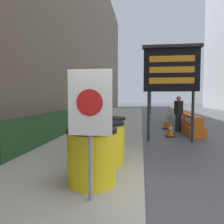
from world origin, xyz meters
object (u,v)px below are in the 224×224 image
at_px(jersey_barrier_orange_near, 193,126).
at_px(traffic_light_near_curb, 151,80).
at_px(barrel_drum_foreground, 92,156).
at_px(jersey_barrier_white, 173,114).
at_px(message_board, 171,70).
at_px(warning_sign, 90,111).
at_px(traffic_cone_mid, 170,129).
at_px(jersey_barrier_orange_far, 184,121).
at_px(jersey_barrier_cream, 177,117).
at_px(traffic_cone_near, 189,118).
at_px(barrel_drum_middle, 104,143).
at_px(pedestrian_worker, 178,111).
at_px(barrel_drum_back, 109,135).
at_px(traffic_cone_far, 166,122).

distance_m(jersey_barrier_orange_near, traffic_light_near_curb, 12.36).
height_order(barrel_drum_foreground, jersey_barrier_white, barrel_drum_foreground).
xyz_separation_m(message_board, jersey_barrier_orange_near, (1.18, 1.65, -2.21)).
bearing_deg(warning_sign, traffic_cone_mid, 72.80).
xyz_separation_m(jersey_barrier_orange_near, jersey_barrier_orange_far, (0.00, 2.12, -0.00)).
relative_size(warning_sign, jersey_barrier_cream, 1.05).
distance_m(jersey_barrier_cream, jersey_barrier_white, 2.07).
xyz_separation_m(barrel_drum_foreground, warning_sign, (0.12, -0.60, 0.80)).
xyz_separation_m(barrel_drum_foreground, jersey_barrier_orange_near, (3.05, 6.17, -0.25)).
height_order(barrel_drum_foreground, traffic_cone_near, barrel_drum_foreground).
height_order(barrel_drum_middle, message_board, message_board).
xyz_separation_m(barrel_drum_middle, traffic_cone_mid, (1.97, 4.46, -0.31)).
bearing_deg(jersey_barrier_orange_near, warning_sign, -113.45).
height_order(traffic_cone_mid, pedestrian_worker, pedestrian_worker).
bearing_deg(barrel_drum_foreground, barrel_drum_middle, 87.80).
bearing_deg(pedestrian_worker, message_board, -28.95).
distance_m(barrel_drum_foreground, traffic_cone_mid, 5.87).
bearing_deg(traffic_light_near_curb, jersey_barrier_white, -76.99).
bearing_deg(jersey_barrier_cream, barrel_drum_back, -110.43).
bearing_deg(barrel_drum_middle, traffic_light_near_curb, 84.34).
bearing_deg(traffic_cone_near, pedestrian_worker, -109.16).
distance_m(barrel_drum_foreground, traffic_light_near_curb, 18.38).
distance_m(traffic_cone_near, traffic_cone_mid, 5.11).
bearing_deg(barrel_drum_foreground, traffic_cone_mid, 69.96).
bearing_deg(traffic_light_near_curb, traffic_cone_near, -75.63).
relative_size(traffic_cone_mid, traffic_light_near_curb, 0.13).
bearing_deg(traffic_cone_mid, jersey_barrier_cream, 77.68).
bearing_deg(traffic_cone_mid, traffic_cone_far, 87.56).
xyz_separation_m(warning_sign, traffic_light_near_curb, (1.61, 18.71, 1.89)).
relative_size(jersey_barrier_white, traffic_cone_near, 2.65).
distance_m(traffic_light_near_curb, pedestrian_worker, 11.41).
bearing_deg(barrel_drum_back, warning_sign, -87.41).
xyz_separation_m(traffic_cone_mid, traffic_cone_far, (0.10, 2.27, 0.04)).
height_order(jersey_barrier_orange_near, pedestrian_worker, pedestrian_worker).
height_order(barrel_drum_back, jersey_barrier_orange_far, barrel_drum_back).
xyz_separation_m(jersey_barrier_white, traffic_cone_near, (0.67, -2.05, -0.04)).
distance_m(barrel_drum_back, warning_sign, 2.81).
height_order(barrel_drum_back, pedestrian_worker, pedestrian_worker).
distance_m(warning_sign, jersey_barrier_orange_near, 7.45).
height_order(message_board, traffic_cone_far, message_board).
bearing_deg(pedestrian_worker, jersey_barrier_cream, 158.20).
xyz_separation_m(traffic_cone_near, traffic_cone_mid, (-1.72, -4.81, -0.07)).
bearing_deg(traffic_cone_mid, traffic_cone_near, 70.37).
height_order(barrel_drum_foreground, barrel_drum_back, same).
bearing_deg(jersey_barrier_orange_near, traffic_cone_mid, -147.65).
distance_m(barrel_drum_middle, jersey_barrier_cream, 9.74).
bearing_deg(traffic_cone_mid, pedestrian_worker, 69.30).
distance_m(barrel_drum_foreground, traffic_cone_near, 10.97).
relative_size(barrel_drum_back, jersey_barrier_orange_near, 0.49).
bearing_deg(barrel_drum_back, traffic_light_near_curb, 83.82).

